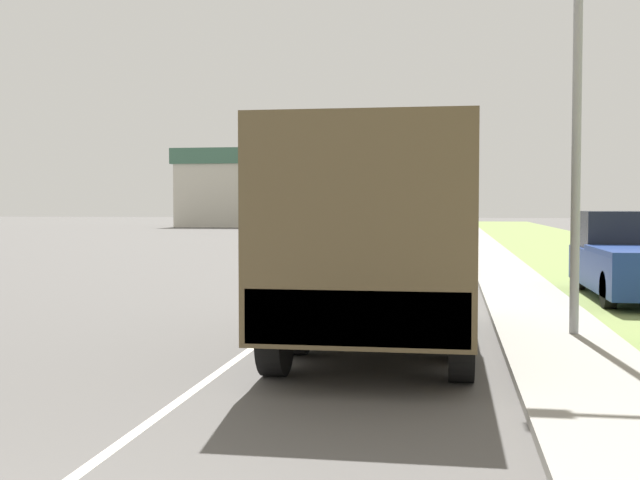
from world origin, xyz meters
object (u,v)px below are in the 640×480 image
at_px(car_second_ahead, 351,236).
at_px(pickup_truck, 632,258).
at_px(lamp_post, 565,26).
at_px(military_truck, 381,232).
at_px(car_nearest_ahead, 418,249).

xyz_separation_m(car_second_ahead, pickup_truck, (8.66, -18.70, 0.26)).
bearing_deg(lamp_post, military_truck, -155.90).
distance_m(military_truck, pickup_truck, 9.00).
bearing_deg(military_truck, lamp_post, 24.10).
xyz_separation_m(military_truck, car_second_ahead, (-3.61, 26.11, -1.07)).
bearing_deg(pickup_truck, car_second_ahead, 114.86).
height_order(car_second_ahead, lamp_post, lamp_post).
xyz_separation_m(car_nearest_ahead, pickup_truck, (5.01, -5.51, 0.15)).
bearing_deg(pickup_truck, lamp_post, -110.87).
relative_size(car_second_ahead, lamp_post, 0.53).
bearing_deg(car_second_ahead, lamp_post, -75.80).
distance_m(pickup_truck, lamp_post, 7.71).
xyz_separation_m(pickup_truck, lamp_post, (-2.36, -6.20, 3.92)).
relative_size(car_nearest_ahead, car_second_ahead, 0.98).
distance_m(military_truck, lamp_post, 4.29).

